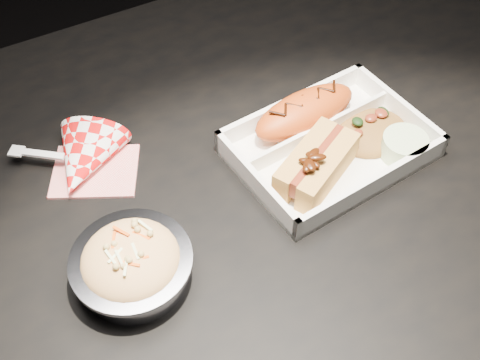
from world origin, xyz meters
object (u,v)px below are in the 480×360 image
object	(u,v)px
fried_pastry	(305,112)
hotdog	(317,163)
food_tray	(329,148)
napkin_fork	(83,161)
dining_table	(226,210)
foil_coleslaw_cup	(132,263)

from	to	relation	value
fried_pastry	hotdog	size ratio (longest dim) A/B	1.17
food_tray	hotdog	xyz separation A→B (m)	(-0.04, -0.03, 0.02)
hotdog	napkin_fork	world-z (taller)	napkin_fork
dining_table	fried_pastry	distance (m)	0.18
fried_pastry	food_tray	bearing A→B (deg)	-85.61
food_tray	foil_coleslaw_cup	distance (m)	0.31
dining_table	hotdog	world-z (taller)	hotdog
dining_table	napkin_fork	world-z (taller)	napkin_fork
hotdog	napkin_fork	bearing A→B (deg)	120.65
dining_table	foil_coleslaw_cup	distance (m)	0.23
hotdog	napkin_fork	distance (m)	0.30
food_tray	fried_pastry	size ratio (longest dim) A/B	1.65
fried_pastry	napkin_fork	bearing A→B (deg)	165.07
food_tray	napkin_fork	bearing A→B (deg)	151.44
dining_table	napkin_fork	size ratio (longest dim) A/B	7.38
food_tray	foil_coleslaw_cup	world-z (taller)	foil_coleslaw_cup
dining_table	hotdog	bearing A→B (deg)	-38.39
food_tray	foil_coleslaw_cup	bearing A→B (deg)	-174.89
food_tray	hotdog	size ratio (longest dim) A/B	1.92
fried_pastry	hotdog	xyz separation A→B (m)	(-0.04, -0.09, 0.00)
foil_coleslaw_cup	napkin_fork	bearing A→B (deg)	87.65
hotdog	napkin_fork	xyz separation A→B (m)	(-0.25, 0.16, -0.02)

